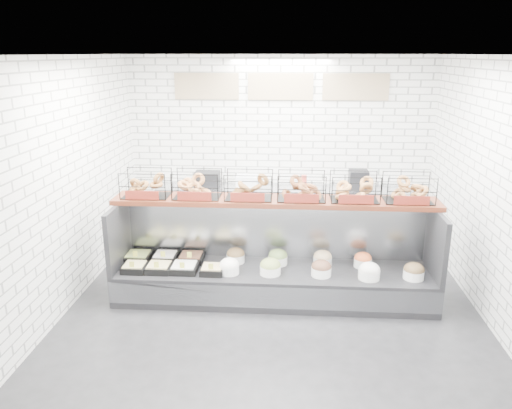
{
  "coord_description": "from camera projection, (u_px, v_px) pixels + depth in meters",
  "views": [
    {
      "loc": [
        0.19,
        -5.51,
        3.02
      ],
      "look_at": [
        -0.23,
        0.45,
        1.2
      ],
      "focal_mm": 35.0,
      "sensor_mm": 36.0,
      "label": 1
    }
  ],
  "objects": [
    {
      "name": "room_shell",
      "position": [
        276.0,
        135.0,
        6.12
      ],
      "size": [
        5.02,
        5.51,
        3.01
      ],
      "color": "white",
      "rests_on": "ground"
    },
    {
      "name": "display_case",
      "position": [
        273.0,
        272.0,
        6.38
      ],
      "size": [
        4.0,
        0.9,
        1.2
      ],
      "color": "black",
      "rests_on": "ground"
    },
    {
      "name": "prep_counter",
      "position": [
        278.0,
        212.0,
        8.33
      ],
      "size": [
        4.0,
        0.6,
        1.2
      ],
      "color": "#93969B",
      "rests_on": "ground"
    },
    {
      "name": "ground",
      "position": [
        272.0,
        308.0,
        6.15
      ],
      "size": [
        5.5,
        5.5,
        0.0
      ],
      "primitive_type": "plane",
      "color": "black",
      "rests_on": "ground"
    },
    {
      "name": "bagel_shelf",
      "position": [
        275.0,
        189.0,
        6.24
      ],
      "size": [
        4.1,
        0.5,
        0.4
      ],
      "color": "#42180E",
      "rests_on": "display_case"
    }
  ]
}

